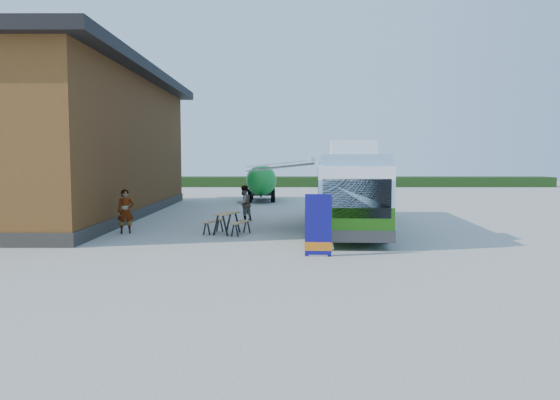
{
  "coord_description": "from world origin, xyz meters",
  "views": [
    {
      "loc": [
        0.47,
        -17.98,
        3.02
      ],
      "look_at": [
        0.41,
        2.56,
        1.4
      ],
      "focal_mm": 35.0,
      "sensor_mm": 36.0,
      "label": 1
    }
  ],
  "objects_px": {
    "banner": "(318,231)",
    "person_b": "(244,203)",
    "picnic_table": "(227,218)",
    "bus": "(347,188)",
    "slurry_tanker": "(262,180)",
    "person_a": "(126,211)"
  },
  "relations": [
    {
      "from": "person_a",
      "to": "person_b",
      "type": "xyz_separation_m",
      "value": [
        4.4,
        4.06,
        -0.03
      ]
    },
    {
      "from": "picnic_table",
      "to": "slurry_tanker",
      "type": "xyz_separation_m",
      "value": [
        0.77,
        16.47,
        0.8
      ]
    },
    {
      "from": "picnic_table",
      "to": "slurry_tanker",
      "type": "bearing_deg",
      "value": 108.11
    },
    {
      "from": "bus",
      "to": "person_a",
      "type": "bearing_deg",
      "value": -166.46
    },
    {
      "from": "bus",
      "to": "banner",
      "type": "relative_size",
      "value": 6.21
    },
    {
      "from": "bus",
      "to": "person_b",
      "type": "height_order",
      "value": "bus"
    },
    {
      "from": "banner",
      "to": "person_b",
      "type": "height_order",
      "value": "banner"
    },
    {
      "from": "person_a",
      "to": "person_b",
      "type": "distance_m",
      "value": 5.99
    },
    {
      "from": "banner",
      "to": "slurry_tanker",
      "type": "bearing_deg",
      "value": 100.3
    },
    {
      "from": "banner",
      "to": "person_b",
      "type": "xyz_separation_m",
      "value": [
        -2.88,
        9.06,
        0.07
      ]
    },
    {
      "from": "picnic_table",
      "to": "person_b",
      "type": "bearing_deg",
      "value": 105.8
    },
    {
      "from": "banner",
      "to": "picnic_table",
      "type": "height_order",
      "value": "banner"
    },
    {
      "from": "person_a",
      "to": "person_b",
      "type": "height_order",
      "value": "person_a"
    },
    {
      "from": "bus",
      "to": "person_a",
      "type": "relative_size",
      "value": 6.75
    },
    {
      "from": "banner",
      "to": "bus",
      "type": "bearing_deg",
      "value": 79.6
    },
    {
      "from": "picnic_table",
      "to": "person_a",
      "type": "relative_size",
      "value": 1.06
    },
    {
      "from": "person_a",
      "to": "bus",
      "type": "bearing_deg",
      "value": -8.6
    },
    {
      "from": "bus",
      "to": "banner",
      "type": "xyz_separation_m",
      "value": [
        -1.64,
        -6.56,
        -0.94
      ]
    },
    {
      "from": "bus",
      "to": "person_b",
      "type": "bearing_deg",
      "value": 154.71
    },
    {
      "from": "banner",
      "to": "picnic_table",
      "type": "bearing_deg",
      "value": 127.83
    },
    {
      "from": "banner",
      "to": "person_b",
      "type": "relative_size",
      "value": 1.13
    },
    {
      "from": "picnic_table",
      "to": "person_b",
      "type": "relative_size",
      "value": 1.09
    }
  ]
}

